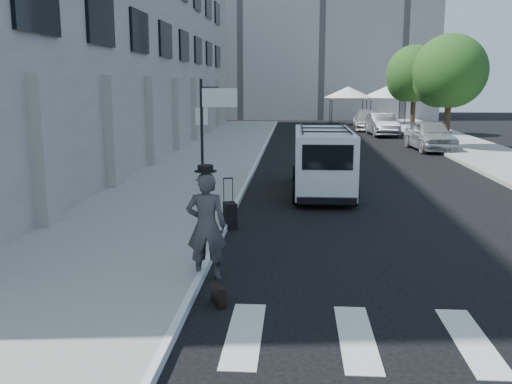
# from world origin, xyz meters

# --- Properties ---
(ground) EXTENTS (120.00, 120.00, 0.00)m
(ground) POSITION_xyz_m (0.00, 0.00, 0.00)
(ground) COLOR black
(ground) RESTS_ON ground
(sidewalk_left) EXTENTS (4.50, 48.00, 0.15)m
(sidewalk_left) POSITION_xyz_m (-4.25, 16.00, 0.07)
(sidewalk_left) COLOR gray
(sidewalk_left) RESTS_ON ground
(sidewalk_right) EXTENTS (4.00, 56.00, 0.15)m
(sidewalk_right) POSITION_xyz_m (9.00, 20.00, 0.07)
(sidewalk_right) COLOR gray
(sidewalk_right) RESTS_ON ground
(building_left) EXTENTS (10.00, 44.00, 12.00)m
(building_left) POSITION_xyz_m (-11.50, 18.00, 6.00)
(building_left) COLOR gray
(building_left) RESTS_ON ground
(sign_pole) EXTENTS (1.03, 0.07, 3.50)m
(sign_pole) POSITION_xyz_m (-2.36, 3.20, 2.65)
(sign_pole) COLOR black
(sign_pole) RESTS_ON sidewalk_left
(tree_near) EXTENTS (3.80, 3.83, 6.03)m
(tree_near) POSITION_xyz_m (7.50, 20.15, 3.97)
(tree_near) COLOR black
(tree_near) RESTS_ON ground
(tree_far) EXTENTS (3.80, 3.83, 6.03)m
(tree_far) POSITION_xyz_m (7.50, 29.15, 3.97)
(tree_far) COLOR black
(tree_far) RESTS_ON ground
(tent_left) EXTENTS (4.00, 4.00, 3.20)m
(tent_left) POSITION_xyz_m (4.00, 38.00, 2.71)
(tent_left) COLOR black
(tent_left) RESTS_ON ground
(tent_right) EXTENTS (4.00, 4.00, 3.20)m
(tent_right) POSITION_xyz_m (7.20, 38.50, 2.71)
(tent_right) COLOR black
(tent_right) RESTS_ON ground
(businessman) EXTENTS (0.76, 0.52, 2.00)m
(businessman) POSITION_xyz_m (-1.90, -0.70, 1.00)
(businessman) COLOR #3C3B3E
(businessman) RESTS_ON ground
(briefcase) EXTENTS (0.30, 0.45, 0.34)m
(briefcase) POSITION_xyz_m (-1.53, -1.94, 0.17)
(briefcase) COLOR black
(briefcase) RESTS_ON ground
(suitcase) EXTENTS (0.41, 0.51, 1.24)m
(suitcase) POSITION_xyz_m (-1.90, 3.00, 0.33)
(suitcase) COLOR black
(suitcase) RESTS_ON ground
(cargo_van) EXTENTS (1.95, 5.44, 2.06)m
(cargo_van) POSITION_xyz_m (0.58, 7.79, 1.08)
(cargo_van) COLOR white
(cargo_van) RESTS_ON ground
(parked_car_a) EXTENTS (2.24, 4.85, 1.61)m
(parked_car_a) POSITION_xyz_m (6.80, 20.12, 0.81)
(parked_car_a) COLOR #A4A7AC
(parked_car_a) RESTS_ON ground
(parked_car_b) EXTENTS (1.86, 4.67, 1.51)m
(parked_car_b) POSITION_xyz_m (5.48, 28.43, 0.76)
(parked_car_b) COLOR #505257
(parked_car_b) RESTS_ON ground
(parked_car_c) EXTENTS (2.39, 5.26, 1.49)m
(parked_car_c) POSITION_xyz_m (5.10, 33.14, 0.75)
(parked_car_c) COLOR #95999C
(parked_car_c) RESTS_ON ground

